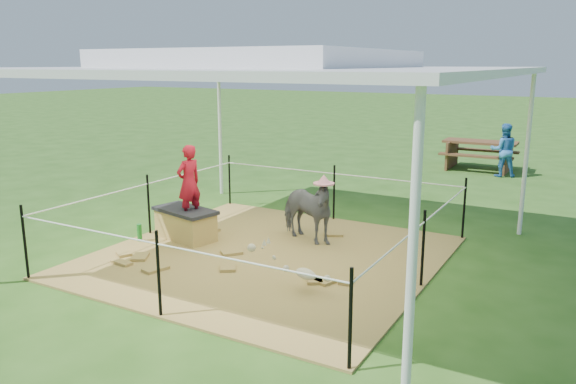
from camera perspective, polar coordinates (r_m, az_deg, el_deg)
The scene contains 13 objects.
ground at distance 8.15m, azimuth -2.09°, elevation -6.66°, with size 90.00×90.00×0.00m, color #2D5919.
hay_patch at distance 8.15m, azimuth -2.09°, elevation -6.56°, with size 4.60×4.60×0.03m, color brown.
canopy_tent at distance 7.68m, azimuth -2.26°, elevation 12.62°, with size 6.30×6.30×2.90m.
rope_fence at distance 7.96m, azimuth -2.13°, elevation -2.29°, with size 4.54×4.54×1.00m.
straw_bale at distance 8.98m, azimuth -10.36°, elevation -3.35°, with size 0.97×0.49×0.43m, color #AC803E.
dark_cloth at distance 8.92m, azimuth -10.42°, elevation -1.85°, with size 1.04×0.54×0.05m, color black.
woman at distance 8.73m, azimuth -10.06°, elevation 1.60°, with size 0.43×0.28×1.17m, color #AE1021.
green_bottle at distance 9.05m, azimuth -14.85°, elevation -4.00°, with size 0.08×0.08×0.27m, color #1A7724.
pony at distance 8.65m, azimuth 1.75°, elevation -1.83°, with size 0.54×1.18×1.00m, color #535359.
pink_hat at distance 8.52m, azimuth 1.78°, elevation 1.88°, with size 0.31×0.31×0.14m, color pink.
foal at distance 6.85m, azimuth 1.82°, elevation -8.10°, with size 0.89×0.49×0.49m, color beige, non-canonical shape.
picnic_table_near at distance 15.58m, azimuth 18.86°, elevation 3.56°, with size 1.82×1.32×0.76m, color #51351B.
distant_person at distance 14.77m, azimuth 21.06°, elevation 3.99°, with size 0.64×0.50×1.31m, color #357AC7.
Camera 1 is at (4.04, -6.54, 2.73)m, focal length 35.00 mm.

